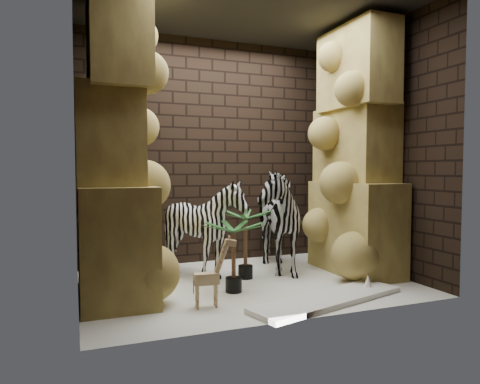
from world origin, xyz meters
name	(u,v)px	position (x,y,z in m)	size (l,w,h in m)	color
floor	(247,283)	(0.00, 0.00, 0.00)	(3.50, 3.50, 0.00)	white
ceiling	(247,7)	(0.00, 0.00, 3.00)	(3.50, 3.50, 0.00)	#262522
wall_back	(213,151)	(0.00, 1.25, 1.50)	(3.50, 3.50, 0.00)	black
wall_front	(304,140)	(0.00, -1.25, 1.50)	(3.50, 3.50, 0.00)	black
wall_left	(75,144)	(-1.75, 0.00, 1.50)	(3.00, 3.00, 0.00)	black
wall_right	(378,150)	(1.75, 0.00, 1.50)	(3.00, 3.00, 0.00)	black
rock_pillar_left	(114,144)	(-1.40, 0.00, 1.50)	(0.68, 1.30, 3.00)	tan
rock_pillar_right	(356,149)	(1.42, 0.00, 1.50)	(0.58, 1.25, 3.00)	tan
zebra_right	(270,211)	(0.50, 0.48, 0.74)	(0.67, 1.25, 1.48)	white
zebra_left	(204,233)	(-0.38, 0.39, 0.52)	(0.92, 1.14, 1.04)	white
giraffe_toy	(206,271)	(-0.66, -0.65, 0.33)	(0.34, 0.11, 0.67)	#DEC089
palm_front	(245,244)	(0.06, 0.20, 0.40)	(0.36, 0.36, 0.80)	#134719
palm_back	(234,257)	(-0.26, -0.27, 0.36)	(0.36, 0.36, 0.73)	#134719
surfboard	(329,299)	(0.47, -0.91, 0.03)	(1.70, 0.42, 0.05)	white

